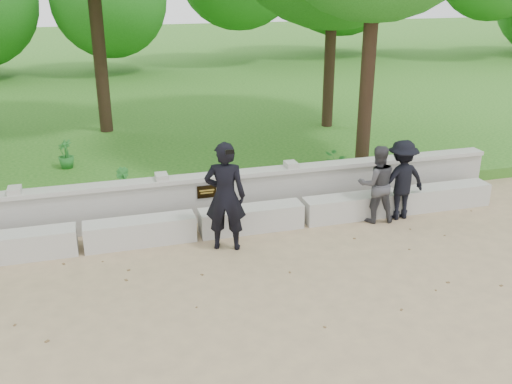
% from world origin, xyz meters
% --- Properties ---
extents(ground, '(80.00, 80.00, 0.00)m').
position_xyz_m(ground, '(0.00, 0.00, 0.00)').
color(ground, tan).
rests_on(ground, ground).
extents(lawn, '(40.00, 22.00, 0.25)m').
position_xyz_m(lawn, '(0.00, 14.00, 0.12)').
color(lawn, '#1E5815').
rests_on(lawn, ground).
extents(concrete_bench, '(11.90, 0.45, 0.45)m').
position_xyz_m(concrete_bench, '(0.00, 1.90, 0.22)').
color(concrete_bench, '#B9B7AF').
rests_on(concrete_bench, ground).
extents(parapet_wall, '(12.50, 0.35, 0.90)m').
position_xyz_m(parapet_wall, '(0.00, 2.60, 0.46)').
color(parapet_wall, '#AEACA4').
rests_on(parapet_wall, ground).
extents(man_main, '(0.80, 0.73, 1.88)m').
position_xyz_m(man_main, '(0.39, 1.32, 0.94)').
color(man_main, black).
rests_on(man_main, ground).
extents(visitor_left, '(0.81, 0.68, 1.48)m').
position_xyz_m(visitor_left, '(3.36, 1.66, 0.74)').
color(visitor_left, '#3C3B40').
rests_on(visitor_left, ground).
extents(visitor_mid, '(1.03, 0.63, 1.54)m').
position_xyz_m(visitor_mid, '(3.87, 1.66, 0.77)').
color(visitor_mid, black).
rests_on(visitor_mid, ground).
extents(shrub_b, '(0.39, 0.38, 0.55)m').
position_xyz_m(shrub_b, '(-1.13, 3.73, 0.53)').
color(shrub_b, '#277229').
rests_on(shrub_b, lawn).
extents(shrub_c, '(0.66, 0.60, 0.62)m').
position_xyz_m(shrub_c, '(3.34, 3.30, 0.56)').
color(shrub_c, '#277229').
rests_on(shrub_c, lawn).
extents(shrub_d, '(0.48, 0.49, 0.65)m').
position_xyz_m(shrub_d, '(-2.27, 5.84, 0.58)').
color(shrub_d, '#277229').
rests_on(shrub_d, lawn).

